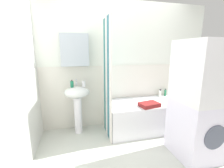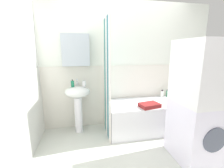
% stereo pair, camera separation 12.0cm
% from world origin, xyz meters
% --- Properties ---
extents(ground_plane, '(4.80, 5.60, 0.04)m').
position_xyz_m(ground_plane, '(0.00, 0.00, -0.02)').
color(ground_plane, silver).
extents(wall_back_tiled, '(3.60, 0.18, 2.40)m').
position_xyz_m(wall_back_tiled, '(-0.05, 1.26, 1.14)').
color(wall_back_tiled, white).
rests_on(wall_back_tiled, ground_plane).
extents(wall_left_tiled, '(0.07, 1.81, 2.40)m').
position_xyz_m(wall_left_tiled, '(-1.57, 0.34, 1.12)').
color(wall_left_tiled, white).
rests_on(wall_left_tiled, ground_plane).
extents(sink, '(0.44, 0.34, 0.86)m').
position_xyz_m(sink, '(-0.89, 1.03, 0.63)').
color(sink, white).
rests_on(sink, ground_plane).
extents(faucet, '(0.03, 0.12, 0.12)m').
position_xyz_m(faucet, '(-0.89, 1.11, 0.92)').
color(faucet, silver).
rests_on(faucet, sink).
extents(soap_dispenser, '(0.06, 0.06, 0.13)m').
position_xyz_m(soap_dispenser, '(-0.96, 1.02, 0.92)').
color(soap_dispenser, '#1D7752').
rests_on(soap_dispenser, sink).
extents(toothbrush_cup, '(0.06, 0.06, 0.10)m').
position_xyz_m(toothbrush_cup, '(-0.76, 1.02, 0.91)').
color(toothbrush_cup, silver).
rests_on(toothbrush_cup, sink).
extents(bathtub, '(1.41, 0.71, 0.54)m').
position_xyz_m(bathtub, '(0.34, 0.86, 0.27)').
color(bathtub, white).
rests_on(bathtub, ground_plane).
extents(shower_curtain, '(0.01, 0.71, 2.00)m').
position_xyz_m(shower_curtain, '(-0.39, 0.86, 1.00)').
color(shower_curtain, white).
rests_on(shower_curtain, ground_plane).
extents(body_wash_bottle, '(0.04, 0.04, 0.16)m').
position_xyz_m(body_wash_bottle, '(0.94, 1.14, 0.61)').
color(body_wash_bottle, '#26784E').
rests_on(body_wash_bottle, bathtub).
extents(lotion_bottle, '(0.06, 0.06, 0.15)m').
position_xyz_m(lotion_bottle, '(0.82, 1.14, 0.61)').
color(lotion_bottle, white).
rests_on(lotion_bottle, bathtub).
extents(towel_folded, '(0.37, 0.29, 0.07)m').
position_xyz_m(towel_folded, '(0.32, 0.64, 0.57)').
color(towel_folded, maroon).
rests_on(towel_folded, bathtub).
extents(washer_dryer_stack, '(0.58, 0.62, 1.62)m').
position_xyz_m(washer_dryer_stack, '(0.71, -0.01, 0.81)').
color(washer_dryer_stack, white).
rests_on(washer_dryer_stack, ground_plane).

